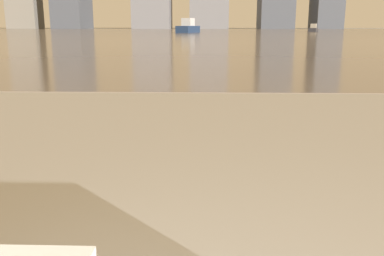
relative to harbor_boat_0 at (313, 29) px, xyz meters
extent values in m
cube|color=gray|center=(-16.63, -6.65, -0.43)|extent=(180.00, 110.00, 0.01)
cube|color=#2D2D33|center=(0.00, 0.00, -0.14)|extent=(2.17, 3.41, 0.56)
cube|color=#B2A893|center=(0.00, 0.00, 0.46)|extent=(1.18, 1.41, 0.64)
cube|color=navy|center=(-19.04, -9.02, 0.02)|extent=(3.18, 5.42, 0.90)
cube|color=silver|center=(-19.04, -9.02, 0.98)|extent=(1.78, 2.21, 1.02)
camera|label=1|loc=(-16.55, -68.44, 0.63)|focal=40.00mm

